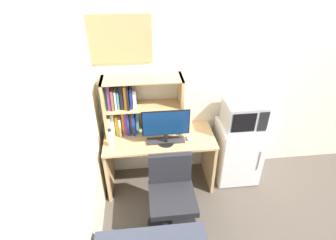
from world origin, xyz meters
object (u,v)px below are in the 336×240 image
(hutch_bookshelf, at_px, (130,106))
(keyboard, at_px, (166,140))
(water_bottle, at_px, (111,138))
(microwave, at_px, (244,114))
(desk_chair, at_px, (172,200))
(wall_corkboard, at_px, (119,39))
(monitor, at_px, (166,125))
(mini_fridge, at_px, (237,151))
(computer_mouse, at_px, (188,138))

(hutch_bookshelf, height_order, keyboard, hutch_bookshelf)
(water_bottle, distance_m, microwave, 1.58)
(keyboard, xyz_separation_m, microwave, (0.95, 0.12, 0.22))
(water_bottle, bearing_deg, hutch_bookshelf, 49.53)
(hutch_bookshelf, distance_m, keyboard, 0.57)
(keyboard, xyz_separation_m, desk_chair, (0.01, -0.54, -0.38))
(hutch_bookshelf, xyz_separation_m, keyboard, (0.38, -0.25, -0.34))
(hutch_bookshelf, height_order, wall_corkboard, wall_corkboard)
(desk_chair, distance_m, wall_corkboard, 1.78)
(monitor, distance_m, wall_corkboard, 1.04)
(monitor, xyz_separation_m, mini_fridge, (0.95, 0.15, -0.58))
(microwave, relative_size, wall_corkboard, 0.67)
(microwave, distance_m, wall_corkboard, 1.65)
(monitor, relative_size, water_bottle, 2.33)
(monitor, height_order, desk_chair, monitor)
(computer_mouse, bearing_deg, keyboard, -177.79)
(keyboard, distance_m, mini_fridge, 1.01)
(computer_mouse, xyz_separation_m, wall_corkboard, (-0.71, 0.36, 1.07))
(microwave, bearing_deg, desk_chair, -144.67)
(water_bottle, height_order, desk_chair, water_bottle)
(desk_chair, bearing_deg, monitor, 90.44)
(hutch_bookshelf, xyz_separation_m, mini_fridge, (1.33, -0.13, -0.68))
(hutch_bookshelf, height_order, desk_chair, hutch_bookshelf)
(monitor, xyz_separation_m, microwave, (0.95, 0.16, -0.01))
(monitor, distance_m, desk_chair, 0.80)
(monitor, bearing_deg, mini_fridge, 9.25)
(computer_mouse, bearing_deg, monitor, -170.53)
(monitor, relative_size, desk_chair, 0.62)
(desk_chair, xyz_separation_m, wall_corkboard, (-0.45, 0.92, 1.46))
(mini_fridge, height_order, microwave, microwave)
(water_bottle, xyz_separation_m, mini_fridge, (1.57, 0.14, -0.44))
(mini_fridge, xyz_separation_m, desk_chair, (-0.94, -0.66, -0.04))
(computer_mouse, distance_m, wall_corkboard, 1.34)
(hutch_bookshelf, distance_m, microwave, 1.34)
(water_bottle, relative_size, microwave, 0.50)
(computer_mouse, distance_m, water_bottle, 0.89)
(hutch_bookshelf, relative_size, microwave, 1.98)
(keyboard, relative_size, wall_corkboard, 0.64)
(monitor, relative_size, keyboard, 1.22)
(computer_mouse, bearing_deg, hutch_bookshelf, 159.51)
(hutch_bookshelf, bearing_deg, keyboard, -33.49)
(mini_fridge, xyz_separation_m, wall_corkboard, (-1.39, 0.26, 1.42))
(keyboard, distance_m, wall_corkboard, 1.22)
(hutch_bookshelf, height_order, mini_fridge, hutch_bookshelf)
(keyboard, bearing_deg, monitor, -88.23)
(computer_mouse, height_order, microwave, microwave)
(hutch_bookshelf, height_order, monitor, hutch_bookshelf)
(hutch_bookshelf, relative_size, monitor, 1.70)
(hutch_bookshelf, relative_size, wall_corkboard, 1.32)
(hutch_bookshelf, xyz_separation_m, desk_chair, (0.39, -0.80, -0.72))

